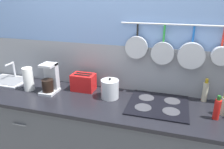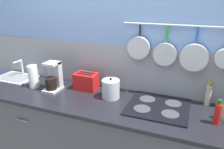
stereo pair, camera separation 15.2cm
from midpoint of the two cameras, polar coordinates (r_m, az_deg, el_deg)
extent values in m
cube|color=#7293C6|center=(2.25, -0.68, 6.09)|extent=(7.20, 0.06, 2.60)
cube|color=gray|center=(2.29, -0.70, 2.09)|extent=(7.20, 0.07, 0.46)
cylinder|color=#B7BABF|center=(2.04, 18.47, 12.10)|extent=(1.29, 0.02, 0.02)
cylinder|color=black|center=(2.09, 4.59, 11.51)|extent=(0.02, 0.02, 0.11)
cylinder|color=#B7BABF|center=(2.10, 4.33, 7.07)|extent=(0.21, 0.05, 0.21)
cylinder|color=green|center=(2.06, 11.39, 10.45)|extent=(0.02, 0.02, 0.15)
cylinder|color=#B7BABF|center=(2.08, 10.99, 5.45)|extent=(0.21, 0.04, 0.21)
cylinder|color=#1959B2|center=(2.05, 18.55, 9.95)|extent=(0.02, 0.02, 0.14)
cylinder|color=#B7BABF|center=(2.06, 17.98, 4.68)|extent=(0.24, 0.06, 0.24)
cylinder|color=red|center=(2.07, 25.25, 8.90)|extent=(0.02, 0.02, 0.16)
cylinder|color=#B7BABF|center=(2.07, 24.71, 4.43)|extent=(0.16, 0.07, 0.16)
cube|color=#3F4247|center=(2.31, -3.50, -17.52)|extent=(2.96, 0.62, 0.87)
cylinder|color=slate|center=(2.27, -24.90, -11.85)|extent=(0.14, 0.01, 0.01)
cube|color=black|center=(2.06, -3.76, -7.53)|extent=(3.00, 0.66, 0.03)
cube|color=#B7BABF|center=(2.81, -26.95, -1.50)|extent=(0.45, 0.32, 0.01)
cube|color=slate|center=(2.81, -26.98, -1.32)|extent=(0.38, 0.26, 0.00)
cylinder|color=#B7BABF|center=(2.86, -25.62, 1.06)|extent=(0.03, 0.03, 0.20)
cylinder|color=#B7BABF|center=(2.79, -26.76, 2.38)|extent=(0.02, 0.13, 0.02)
cylinder|color=white|center=(2.44, -22.72, -1.13)|extent=(0.10, 0.10, 0.24)
cube|color=#B7BABF|center=(2.34, -17.79, -4.27)|extent=(0.15, 0.19, 0.02)
cube|color=#B7BABF|center=(2.33, -17.30, -0.58)|extent=(0.14, 0.07, 0.30)
cylinder|color=black|center=(2.29, -18.32, -2.79)|extent=(0.11, 0.11, 0.13)
cube|color=#B7BABF|center=(2.26, -18.26, 2.32)|extent=(0.14, 0.14, 0.02)
cube|color=red|center=(2.29, -9.36, -2.03)|extent=(0.23, 0.16, 0.17)
cube|color=black|center=(2.23, -9.80, -0.17)|extent=(0.18, 0.03, 0.00)
cube|color=black|center=(2.28, -9.19, 0.29)|extent=(0.18, 0.03, 0.00)
cube|color=black|center=(2.33, -12.19, -0.88)|extent=(0.02, 0.02, 0.02)
cylinder|color=#B7BABF|center=(2.09, -2.66, -3.82)|extent=(0.17, 0.17, 0.18)
sphere|color=black|center=(2.05, -2.70, -1.21)|extent=(0.02, 0.02, 0.02)
cube|color=black|center=(2.01, 9.79, -7.84)|extent=(0.53, 0.50, 0.01)
cylinder|color=#38383D|center=(1.93, 5.86, -8.57)|extent=(0.15, 0.15, 0.00)
cylinder|color=#38383D|center=(1.91, 12.98, -9.40)|extent=(0.15, 0.15, 0.00)
cylinder|color=#38383D|center=(2.11, 6.94, -6.05)|extent=(0.15, 0.15, 0.00)
cylinder|color=#38383D|center=(2.09, 13.43, -6.77)|extent=(0.15, 0.15, 0.00)
cylinder|color=#BFB799|center=(2.17, 21.31, -4.33)|extent=(0.05, 0.05, 0.18)
cylinder|color=#B28C19|center=(2.13, 21.69, -1.58)|extent=(0.03, 0.03, 0.04)
cylinder|color=red|center=(1.90, 23.68, -8.44)|extent=(0.05, 0.05, 0.17)
cylinder|color=#194C19|center=(1.86, 24.12, -5.66)|extent=(0.03, 0.03, 0.04)
cylinder|color=#BFB799|center=(2.00, 25.16, -7.58)|extent=(0.05, 0.05, 0.15)
camera|label=1|loc=(0.08, -92.26, -0.83)|focal=35.00mm
camera|label=2|loc=(0.08, 87.74, 0.83)|focal=35.00mm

